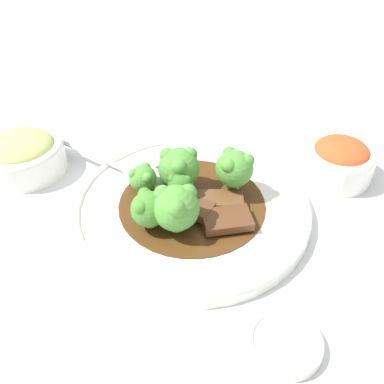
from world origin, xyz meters
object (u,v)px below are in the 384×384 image
Objects in this scene: broccoli_floret_0 at (149,208)px; side_bowl_appetizer at (23,154)px; broccoli_floret_3 at (234,168)px; broccoli_floret_5 at (143,178)px; broccoli_floret_1 at (179,167)px; side_bowl_kimchi at (340,160)px; main_plate at (192,206)px; broccoli_floret_4 at (176,207)px; sauce_dish at (285,343)px; beef_strip_2 at (227,220)px; broccoli_floret_2 at (181,184)px; beef_strip_1 at (219,201)px; beef_strip_0 at (192,207)px; serving_spoon at (135,172)px.

broccoli_floret_0 reaches higher than side_bowl_appetizer.
broccoli_floret_3 reaches higher than broccoli_floret_5.
broccoli_floret_0 is 0.08m from broccoli_floret_1.
broccoli_floret_3 is at bearing -154.14° from side_bowl_kimchi.
broccoli_floret_4 is at bearing -104.24° from main_plate.
beef_strip_2 is at bearing 114.06° from sauce_dish.
broccoli_floret_2 is 0.23m from side_bowl_kimchi.
side_bowl_appetizer is (-0.28, 0.07, 0.00)m from beef_strip_1.
broccoli_floret_1 is at bearing 71.60° from broccoli_floret_0.
broccoli_floret_2 is at bearing 124.44° from sauce_dish.
sauce_dish is (-0.08, -0.27, -0.02)m from side_bowl_kimchi.
broccoli_floret_0 is at bearing -146.41° from beef_strip_0.
broccoli_floret_0 is at bearing -148.58° from side_bowl_kimchi.
side_bowl_kimchi is (0.21, 0.09, -0.01)m from broccoli_floret_2.
sauce_dish is at bearing -55.56° from broccoli_floret_2.
sauce_dish is at bearing -66.51° from beef_strip_1.
beef_strip_0 is at bearing 33.59° from broccoli_floret_0.
main_plate is at bearing 175.94° from beef_strip_1.
broccoli_floret_1 is 1.40× the size of broccoli_floret_2.
broccoli_floret_3 is 0.16m from side_bowl_kimchi.
main_plate is 0.07m from broccoli_floret_5.
side_bowl_kimchi is at bearing 73.41° from sauce_dish.
broccoli_floret_5 is 0.19m from side_bowl_appetizer.
side_bowl_appetizer is at bearing 170.78° from broccoli_floret_1.
broccoli_floret_5 reaches higher than side_bowl_appetizer.
broccoli_floret_4 is at bearing -48.97° from broccoli_floret_5.
side_bowl_appetizer is (-0.16, 0.02, 0.00)m from serving_spoon.
beef_strip_1 is 0.10m from broccoli_floret_5.
broccoli_floret_0 is (-0.05, -0.03, 0.02)m from beef_strip_0.
beef_strip_2 is 1.15× the size of broccoli_floret_4.
broccoli_floret_4 is 0.18m from sauce_dish.
broccoli_floret_2 is at bearing 130.71° from beef_strip_0.
broccoli_floret_0 reaches higher than beef_strip_2.
beef_strip_0 is at bearing 65.90° from broccoli_floret_4.
beef_strip_2 is (0.01, -0.03, 0.00)m from beef_strip_1.
broccoli_floret_1 is 0.23m from side_bowl_appetizer.
broccoli_floret_3 is at bearing 62.18° from beef_strip_1.
beef_strip_0 is (0.00, -0.02, 0.01)m from main_plate.
beef_strip_0 is 0.10m from serving_spoon.
beef_strip_2 is 0.58× the size of side_bowl_appetizer.
side_bowl_appetizer is at bearing 165.58° from main_plate.
beef_strip_0 is at bearing 157.69° from beef_strip_2.
broccoli_floret_0 is 0.12m from broccoli_floret_3.
broccoli_floret_4 is (0.03, -0.00, 0.01)m from broccoli_floret_0.
side_bowl_kimchi reaches higher than sauce_dish.
side_bowl_appetizer is (-0.44, -0.03, -0.00)m from side_bowl_kimchi.
broccoli_floret_4 is at bearing -114.10° from beef_strip_0.
broccoli_floret_4 reaches higher than beef_strip_2.
beef_strip_0 reaches higher than beef_strip_1.
side_bowl_kimchi is at bearing 18.49° from broccoli_floret_1.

